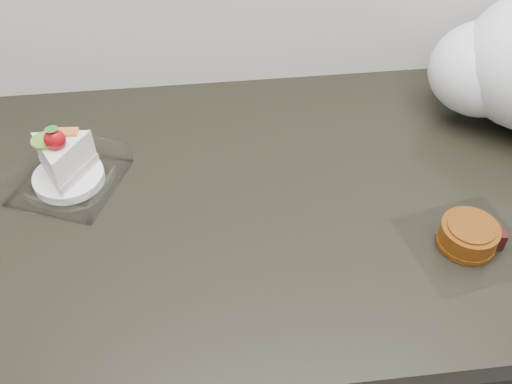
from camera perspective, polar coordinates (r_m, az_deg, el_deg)
counter at (r=1.25m, az=5.87°, el=-14.37°), size 2.04×0.64×0.90m
cake_tray at (r=0.92m, az=-18.47°, el=2.27°), size 0.19×0.19×0.12m
mooncake_wrap at (r=0.85m, az=20.50°, el=-4.21°), size 0.19×0.18×0.04m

